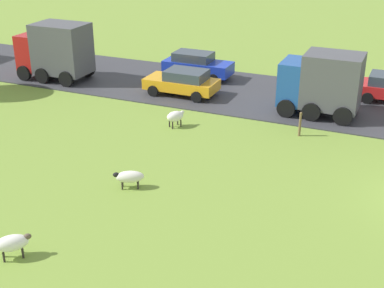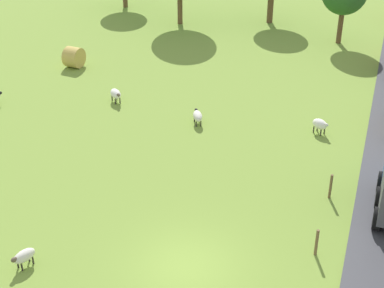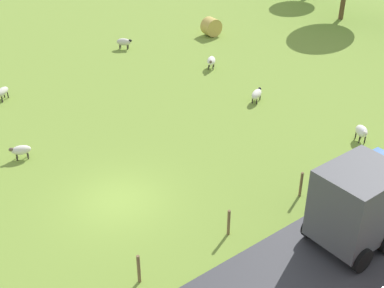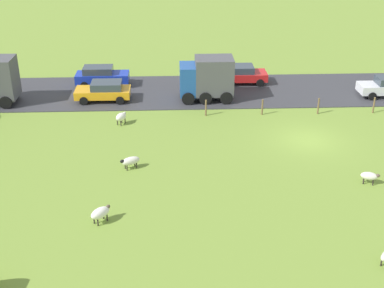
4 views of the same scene
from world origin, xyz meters
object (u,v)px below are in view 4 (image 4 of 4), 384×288
at_px(sheep_5, 100,213).
at_px(truck_1, 207,78).
at_px(car_0, 101,76).
at_px(car_3, 104,91).
at_px(sheep_6, 130,161).
at_px(sheep_3, 121,117).
at_px(sheep_2, 369,176).
at_px(car_1, 243,74).

distance_m(sheep_5, truck_1, 17.99).
bearing_deg(car_0, truck_1, -112.50).
bearing_deg(car_0, car_3, -170.43).
relative_size(sheep_6, car_3, 0.29).
relative_size(sheep_5, car_3, 0.27).
distance_m(sheep_3, truck_1, 7.95).
distance_m(sheep_2, sheep_6, 13.65).
distance_m(sheep_6, car_3, 11.61).
height_order(sheep_2, sheep_6, sheep_6).
distance_m(sheep_2, truck_1, 15.90).
distance_m(sheep_6, truck_1, 12.46).
height_order(sheep_6, car_3, car_3).
bearing_deg(sheep_6, car_3, 13.71).
distance_m(sheep_3, car_0, 8.49).
distance_m(sheep_2, sheep_5, 14.90).
bearing_deg(truck_1, sheep_3, 125.81).
distance_m(sheep_3, car_3, 4.97).
distance_m(car_0, car_3, 3.56).
height_order(car_1, car_3, car_1).
bearing_deg(car_3, sheep_2, -130.16).
relative_size(sheep_3, car_3, 0.25).
height_order(sheep_2, car_1, car_1).
relative_size(sheep_5, truck_1, 0.27).
bearing_deg(sheep_3, car_0, 15.54).
bearing_deg(sheep_2, sheep_5, 102.30).
distance_m(truck_1, car_3, 8.11).
xyz_separation_m(sheep_6, car_0, (14.78, 3.34, 0.42)).
bearing_deg(sheep_3, sheep_6, -170.81).
height_order(sheep_2, truck_1, truck_1).
bearing_deg(sheep_2, sheep_6, 79.91).
bearing_deg(sheep_3, sheep_2, -121.80).
bearing_deg(sheep_2, car_1, 15.57).
height_order(sheep_3, truck_1, truck_1).
xyz_separation_m(sheep_3, car_0, (8.17, 2.27, 0.35)).
height_order(sheep_5, truck_1, truck_1).
bearing_deg(car_3, sheep_3, -160.18).
bearing_deg(truck_1, sheep_6, 154.68).
relative_size(sheep_3, car_1, 0.27).
distance_m(car_1, car_3, 11.94).
height_order(sheep_3, car_0, car_0).
distance_m(sheep_2, car_3, 21.19).
relative_size(sheep_2, truck_1, 0.26).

